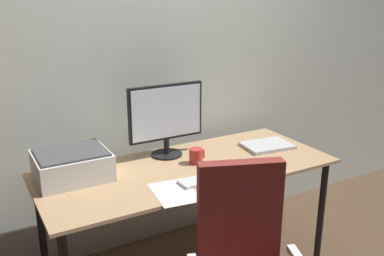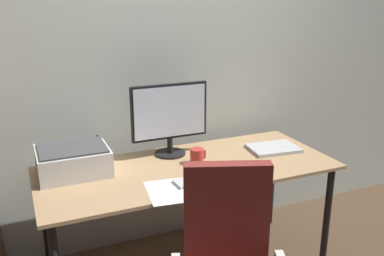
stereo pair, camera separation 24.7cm
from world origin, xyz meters
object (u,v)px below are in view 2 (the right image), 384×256
at_px(desk, 188,177).
at_px(coffee_mug, 197,156).
at_px(laptop, 273,148).
at_px(printer, 73,160).
at_px(mouse, 230,172).
at_px(monitor, 170,115).
at_px(keyboard, 200,180).

height_order(desk, coffee_mug, coffee_mug).
distance_m(laptop, printer, 1.29).
bearing_deg(laptop, coffee_mug, -172.50).
xyz_separation_m(mouse, printer, (-0.83, 0.38, 0.06)).
bearing_deg(laptop, desk, -170.46).
bearing_deg(mouse, laptop, 18.94).
xyz_separation_m(mouse, laptop, (0.46, 0.24, -0.01)).
height_order(mouse, laptop, mouse).
distance_m(mouse, printer, 0.91).
distance_m(mouse, laptop, 0.52).
relative_size(monitor, laptop, 1.56).
height_order(mouse, printer, printer).
bearing_deg(coffee_mug, keyboard, -110.37).
relative_size(mouse, laptop, 0.30).
xyz_separation_m(monitor, coffee_mug, (0.10, -0.21, -0.22)).
distance_m(desk, laptop, 0.64).
xyz_separation_m(coffee_mug, printer, (-0.72, 0.15, 0.03)).
xyz_separation_m(desk, mouse, (0.18, -0.20, 0.09)).
xyz_separation_m(desk, laptop, (0.63, 0.04, 0.08)).
relative_size(monitor, keyboard, 1.73).
height_order(coffee_mug, printer, printer).
relative_size(monitor, printer, 1.25).
relative_size(laptop, printer, 0.80).
bearing_deg(printer, mouse, -24.66).
bearing_deg(mouse, keyboard, 177.21).
distance_m(keyboard, mouse, 0.20).
bearing_deg(monitor, keyboard, -89.29).
height_order(desk, laptop, laptop).
distance_m(monitor, coffee_mug, 0.32).
bearing_deg(desk, mouse, -49.14).
xyz_separation_m(keyboard, coffee_mug, (0.09, 0.25, 0.04)).
xyz_separation_m(monitor, laptop, (0.66, -0.20, -0.25)).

